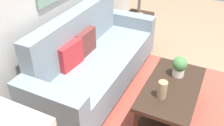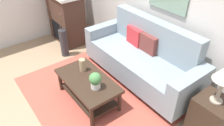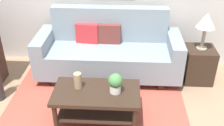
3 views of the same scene
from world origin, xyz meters
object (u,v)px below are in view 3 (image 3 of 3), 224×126
object	(u,v)px
coffee_table	(97,98)
potted_plant_tabletop	(115,83)
throw_pillow_maroon	(109,34)
side_table	(198,64)
couch	(109,51)
throw_pillow_crimson	(87,33)
tabletop_vase	(78,81)
table_lamp	(206,22)

from	to	relation	value
coffee_table	potted_plant_tabletop	distance (m)	0.35
throw_pillow_maroon	side_table	world-z (taller)	throw_pillow_maroon
couch	throw_pillow_crimson	xyz separation A→B (m)	(-0.35, 0.13, 0.25)
tabletop_vase	side_table	bearing A→B (deg)	28.17
throw_pillow_crimson	throw_pillow_maroon	size ratio (longest dim) A/B	1.00
throw_pillow_crimson	side_table	distance (m)	1.84
throw_pillow_crimson	tabletop_vase	size ratio (longest dim) A/B	1.71
side_table	couch	bearing A→B (deg)	176.55
couch	table_lamp	xyz separation A→B (m)	(1.43, -0.09, 0.56)
throw_pillow_maroon	coffee_table	distance (m)	1.27
couch	potted_plant_tabletop	bearing A→B (deg)	-81.84
potted_plant_tabletop	table_lamp	bearing A→B (deg)	38.36
side_table	table_lamp	xyz separation A→B (m)	(0.00, 0.00, 0.71)
couch	potted_plant_tabletop	size ratio (longest dim) A/B	8.61
tabletop_vase	potted_plant_tabletop	size ratio (longest dim) A/B	0.81
couch	potted_plant_tabletop	world-z (taller)	couch
couch	throw_pillow_crimson	bearing A→B (deg)	160.40
throw_pillow_crimson	side_table	size ratio (longest dim) A/B	0.64
coffee_table	table_lamp	world-z (taller)	table_lamp
throw_pillow_maroon	potted_plant_tabletop	world-z (taller)	throw_pillow_maroon
tabletop_vase	side_table	xyz separation A→B (m)	(1.75, 0.94, -0.26)
couch	tabletop_vase	bearing A→B (deg)	-107.51
tabletop_vase	table_lamp	size ratio (longest dim) A/B	0.37
couch	throw_pillow_maroon	bearing A→B (deg)	90.00
throw_pillow_maroon	table_lamp	xyz separation A→B (m)	(1.43, -0.21, 0.31)
throw_pillow_maroon	potted_plant_tabletop	distance (m)	1.23
couch	throw_pillow_maroon	xyz separation A→B (m)	(-0.00, 0.13, 0.25)
side_table	throw_pillow_crimson	bearing A→B (deg)	173.23
throw_pillow_crimson	potted_plant_tabletop	bearing A→B (deg)	-67.31
throw_pillow_crimson	throw_pillow_maroon	xyz separation A→B (m)	(0.35, 0.00, 0.00)
coffee_table	table_lamp	distance (m)	1.94
table_lamp	coffee_table	bearing A→B (deg)	-146.40
potted_plant_tabletop	table_lamp	distance (m)	1.68
potted_plant_tabletop	table_lamp	size ratio (longest dim) A/B	0.46
throw_pillow_maroon	throw_pillow_crimson	bearing A→B (deg)	180.00
coffee_table	table_lamp	size ratio (longest dim) A/B	1.93
throw_pillow_crimson	table_lamp	world-z (taller)	table_lamp
couch	table_lamp	world-z (taller)	table_lamp
throw_pillow_maroon	potted_plant_tabletop	size ratio (longest dim) A/B	1.37
throw_pillow_maroon	side_table	bearing A→B (deg)	-8.42
coffee_table	potted_plant_tabletop	size ratio (longest dim) A/B	4.20
throw_pillow_maroon	coffee_table	size ratio (longest dim) A/B	0.33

